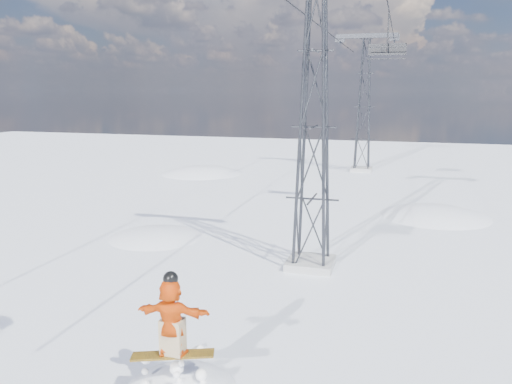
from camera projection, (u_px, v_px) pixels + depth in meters
ground at (222, 371)px, 12.38m from camera, size 120.00×120.00×0.00m
snow_terrain at (263, 325)px, 35.59m from camera, size 39.00×37.00×22.00m
lift_tower_near at (314, 128)px, 18.60m from camera, size 5.20×1.80×11.43m
lift_tower_far at (364, 107)px, 42.13m from camera, size 5.20×1.80×11.43m
haul_cables at (350, 19)px, 28.35m from camera, size 4.46×51.00×0.06m
lift_chair_mid at (387, 50)px, 26.20m from camera, size 1.95×0.56×2.42m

